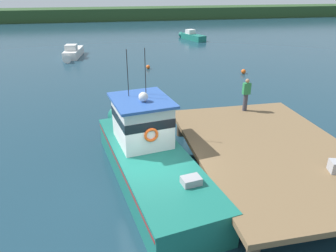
{
  "coord_description": "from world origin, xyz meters",
  "views": [
    {
      "loc": [
        -1.22,
        -9.65,
        6.95
      ],
      "look_at": [
        1.2,
        2.3,
        1.4
      ],
      "focal_mm": 33.33,
      "sensor_mm": 36.0,
      "label": 1
    }
  ],
  "objects_px": {
    "deckhand_by_the_boat": "(246,94)",
    "mooring_buoy_outer": "(243,71)",
    "moored_boat_off_the_point": "(73,53)",
    "mooring_buoy_channel_marker": "(148,67)",
    "main_fishing_boat": "(148,153)",
    "moored_boat_far_left": "(192,36)"
  },
  "relations": [
    {
      "from": "moored_boat_off_the_point",
      "to": "deckhand_by_the_boat",
      "type": "bearing_deg",
      "value": -64.27
    },
    {
      "from": "deckhand_by_the_boat",
      "to": "mooring_buoy_outer",
      "type": "xyz_separation_m",
      "value": [
        4.85,
        10.79,
        -1.86
      ]
    },
    {
      "from": "moored_boat_far_left",
      "to": "mooring_buoy_channel_marker",
      "type": "distance_m",
      "value": 17.07
    },
    {
      "from": "moored_boat_far_left",
      "to": "mooring_buoy_outer",
      "type": "bearing_deg",
      "value": -91.46
    },
    {
      "from": "main_fishing_boat",
      "to": "mooring_buoy_channel_marker",
      "type": "relative_size",
      "value": 28.1
    },
    {
      "from": "mooring_buoy_outer",
      "to": "deckhand_by_the_boat",
      "type": "bearing_deg",
      "value": -114.21
    },
    {
      "from": "deckhand_by_the_boat",
      "to": "mooring_buoy_outer",
      "type": "distance_m",
      "value": 11.98
    },
    {
      "from": "moored_boat_off_the_point",
      "to": "mooring_buoy_outer",
      "type": "bearing_deg",
      "value": -33.34
    },
    {
      "from": "deckhand_by_the_boat",
      "to": "moored_boat_far_left",
      "type": "xyz_separation_m",
      "value": [
        5.32,
        29.02,
        -1.61
      ]
    },
    {
      "from": "moored_boat_far_left",
      "to": "mooring_buoy_channel_marker",
      "type": "relative_size",
      "value": 14.67
    },
    {
      "from": "deckhand_by_the_boat",
      "to": "mooring_buoy_channel_marker",
      "type": "height_order",
      "value": "deckhand_by_the_boat"
    },
    {
      "from": "moored_boat_far_left",
      "to": "mooring_buoy_channel_marker",
      "type": "xyz_separation_m",
      "value": [
        -8.2,
        -14.96,
        -0.27
      ]
    },
    {
      "from": "main_fishing_boat",
      "to": "deckhand_by_the_boat",
      "type": "bearing_deg",
      "value": 29.17
    },
    {
      "from": "main_fishing_boat",
      "to": "mooring_buoy_channel_marker",
      "type": "xyz_separation_m",
      "value": [
        2.42,
        17.02,
        -0.83
      ]
    },
    {
      "from": "mooring_buoy_outer",
      "to": "moored_boat_far_left",
      "type": "bearing_deg",
      "value": 88.54
    },
    {
      "from": "deckhand_by_the_boat",
      "to": "moored_boat_far_left",
      "type": "height_order",
      "value": "deckhand_by_the_boat"
    },
    {
      "from": "main_fishing_boat",
      "to": "moored_boat_far_left",
      "type": "relative_size",
      "value": 1.92
    },
    {
      "from": "main_fishing_boat",
      "to": "moored_boat_far_left",
      "type": "distance_m",
      "value": 33.7
    },
    {
      "from": "mooring_buoy_outer",
      "to": "main_fishing_boat",
      "type": "bearing_deg",
      "value": -126.45
    },
    {
      "from": "main_fishing_boat",
      "to": "mooring_buoy_channel_marker",
      "type": "height_order",
      "value": "main_fishing_boat"
    },
    {
      "from": "moored_boat_off_the_point",
      "to": "mooring_buoy_channel_marker",
      "type": "relative_size",
      "value": 15.39
    },
    {
      "from": "main_fishing_boat",
      "to": "moored_boat_far_left",
      "type": "bearing_deg",
      "value": 71.63
    }
  ]
}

